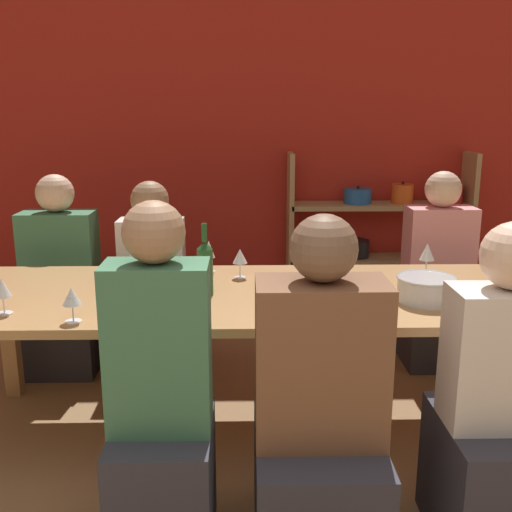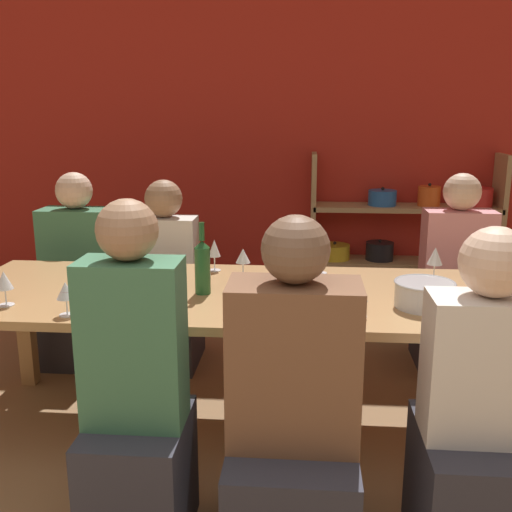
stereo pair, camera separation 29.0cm
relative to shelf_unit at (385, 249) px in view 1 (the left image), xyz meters
name	(u,v)px [view 1 (the left image)]	position (x,y,z in m)	size (l,w,h in m)	color
wall_back_red	(241,138)	(-1.11, 0.20, 0.83)	(8.80, 0.06, 2.70)	red
shelf_unit	(385,249)	(0.00, 0.00, 0.00)	(1.39, 0.30, 1.25)	tan
dining_table	(256,305)	(-1.03, -1.77, 0.14)	(2.87, 0.99, 0.72)	#AD7F4C
mixing_bowl	(426,288)	(-0.27, -1.93, 0.27)	(0.27, 0.27, 0.12)	#B7BABC
wine_bottle_green	(205,267)	(-1.27, -1.81, 0.34)	(0.07, 0.07, 0.34)	#1E4C23
wine_bottle_dark	(134,290)	(-1.54, -2.14, 0.33)	(0.07, 0.07, 0.31)	#B2C6C1
wine_glass_white_a	(159,297)	(-1.44, -2.16, 0.31)	(0.08, 0.08, 0.15)	white
wine_glass_red_a	(279,284)	(-0.94, -2.09, 0.34)	(0.08, 0.08, 0.19)	white
wine_glass_red_b	(72,298)	(-1.78, -2.17, 0.31)	(0.08, 0.08, 0.14)	white
wine_glass_white_b	(239,257)	(-1.11, -1.52, 0.31)	(0.08, 0.08, 0.15)	white
wine_glass_red_c	(209,250)	(-1.27, -1.40, 0.32)	(0.07, 0.07, 0.17)	white
wine_glass_red_d	(369,289)	(-0.56, -2.08, 0.31)	(0.07, 0.07, 0.16)	white
wine_glass_white_c	(2,289)	(-2.10, -2.06, 0.31)	(0.08, 0.08, 0.16)	white
wine_glass_red_e	(492,283)	(-0.02, -2.04, 0.32)	(0.07, 0.07, 0.16)	white
wine_glass_white_d	(427,253)	(-0.14, -1.50, 0.33)	(0.08, 0.08, 0.17)	white
wine_glass_red_f	(127,278)	(-1.62, -1.88, 0.31)	(0.07, 0.07, 0.15)	white
wine_glass_white_e	(317,250)	(-0.70, -1.41, 0.32)	(0.06, 0.06, 0.17)	white
person_near_a	(162,427)	(-1.38, -2.59, -0.03)	(0.35, 0.44, 1.28)	#2D2D38
person_far_a	(63,298)	(-2.20, -0.95, -0.08)	(0.44, 0.55, 1.20)	#2D2D38
person_near_b	(319,433)	(-0.83, -2.57, -0.07)	(0.45, 0.56, 1.24)	#2D2D38
person_far_b	(435,292)	(0.12, -0.90, -0.08)	(0.41, 0.51, 1.21)	#2D2D38
person_near_c	(496,432)	(-0.19, -2.59, -0.07)	(0.39, 0.49, 1.21)	#2D2D38
person_far_c	(154,300)	(-1.64, -0.99, -0.09)	(0.38, 0.48, 1.16)	#2D2D38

